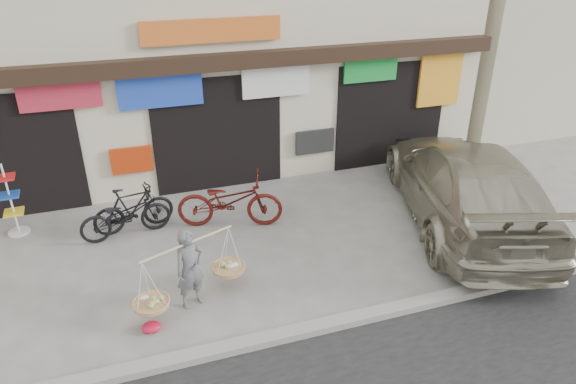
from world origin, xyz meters
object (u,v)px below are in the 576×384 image
object	(u,v)px
street_vendor	(190,272)
suv	(465,183)
bike_0	(125,215)
display_rack	(12,206)
bike_1	(133,208)
bike_2	(230,201)

from	to	relation	value
street_vendor	suv	xyz separation A→B (m)	(5.93, 1.03, 0.22)
street_vendor	bike_0	world-z (taller)	street_vendor
street_vendor	bike_0	distance (m)	2.76
street_vendor	display_rack	bearing A→B (deg)	109.66
bike_1	suv	size ratio (longest dim) A/B	0.26
bike_0	bike_1	bearing A→B (deg)	-48.25
suv	display_rack	distance (m)	9.30
bike_0	display_rack	distance (m)	2.30
bike_0	display_rack	world-z (taller)	display_rack
bike_2	display_rack	xyz separation A→B (m)	(-4.23, 1.08, 0.05)
bike_1	display_rack	size ratio (longest dim) A/B	1.06
bike_1	bike_2	bearing A→B (deg)	-112.90
street_vendor	bike_1	world-z (taller)	street_vendor
street_vendor	bike_1	size ratio (longest dim) A/B	1.16
bike_2	bike_0	bearing A→B (deg)	99.52
bike_2	display_rack	distance (m)	4.37
bike_1	display_rack	xyz separation A→B (m)	(-2.31, 0.63, 0.13)
bike_2	display_rack	bearing A→B (deg)	92.09
bike_0	bike_2	xyz separation A→B (m)	(2.09, -0.26, 0.10)
bike_2	suv	distance (m)	4.94
street_vendor	suv	distance (m)	6.03
street_vendor	display_rack	world-z (taller)	display_rack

